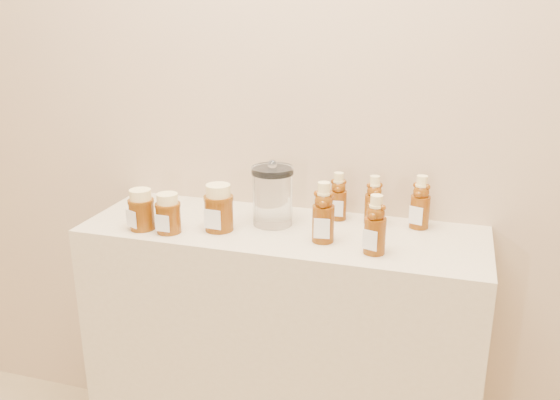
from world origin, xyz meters
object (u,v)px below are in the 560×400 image
(bear_bottle_back_left, at_px, (338,193))
(bear_bottle_front_left, at_px, (323,208))
(honey_jar_left, at_px, (168,213))
(glass_canister, at_px, (273,193))
(display_table, at_px, (282,359))

(bear_bottle_back_left, relative_size, bear_bottle_front_left, 0.86)
(honey_jar_left, height_order, glass_canister, glass_canister)
(bear_bottle_front_left, height_order, glass_canister, same)
(bear_bottle_front_left, bearing_deg, bear_bottle_back_left, 82.86)
(honey_jar_left, xyz_separation_m, glass_canister, (0.27, 0.15, 0.04))
(bear_bottle_front_left, bearing_deg, display_table, 150.66)
(display_table, xyz_separation_m, glass_canister, (-0.04, 0.03, 0.55))
(bear_bottle_back_left, height_order, glass_canister, glass_canister)
(display_table, distance_m, bear_bottle_back_left, 0.57)
(bear_bottle_front_left, xyz_separation_m, glass_canister, (-0.18, 0.09, -0.00))
(honey_jar_left, bearing_deg, display_table, 23.40)
(bear_bottle_front_left, bearing_deg, honey_jar_left, -178.04)
(glass_canister, bearing_deg, honey_jar_left, -150.61)
(bear_bottle_back_left, distance_m, bear_bottle_front_left, 0.19)
(bear_bottle_back_left, xyz_separation_m, bear_bottle_front_left, (-0.00, -0.19, 0.01))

